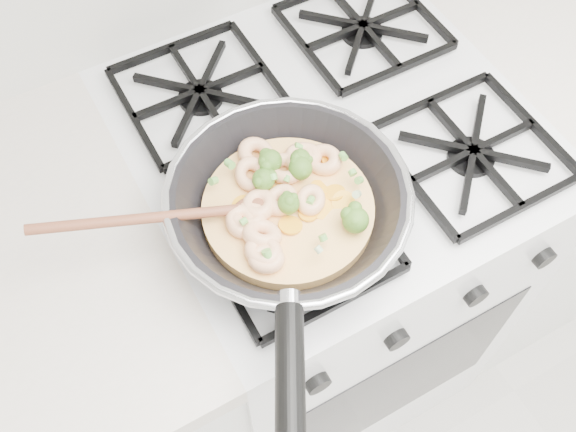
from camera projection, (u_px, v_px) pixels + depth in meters
stove at (320, 262)px, 1.38m from camera, size 0.60×0.60×0.92m
skillet at (287, 206)px, 0.86m from camera, size 0.48×0.45×0.09m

